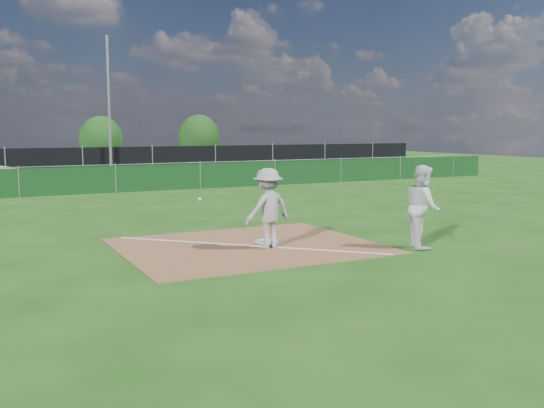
{
  "coord_description": "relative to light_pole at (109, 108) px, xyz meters",
  "views": [
    {
      "loc": [
        -6.08,
        -12.12,
        2.83
      ],
      "look_at": [
        0.66,
        1.0,
        1.0
      ],
      "focal_mm": 40.0,
      "sensor_mm": 36.0,
      "label": 1
    }
  ],
  "objects": [
    {
      "name": "infield_dirt",
      "position": [
        -1.5,
        -21.7,
        -3.99
      ],
      "size": [
        6.0,
        5.0,
        0.02
      ],
      "primitive_type": "cube",
      "color": "brown",
      "rests_on": "ground"
    },
    {
      "name": "parking_lot",
      "position": [
        -1.5,
        5.3,
        -4.0
      ],
      "size": [
        46.0,
        9.0,
        0.01
      ],
      "primitive_type": "cube",
      "color": "black",
      "rests_on": "ground"
    },
    {
      "name": "runner",
      "position": [
        2.15,
        -23.74,
        -3.0
      ],
      "size": [
        1.1,
        1.2,
        1.99
      ],
      "primitive_type": "imported",
      "rotation": [
        0.0,
        0.0,
        1.11
      ],
      "color": "white",
      "rests_on": "ground"
    },
    {
      "name": "tree_right",
      "position": [
        9.63,
        11.54,
        -1.95
      ],
      "size": [
        3.35,
        3.35,
        3.98
      ],
      "color": "#382316",
      "rests_on": "ground"
    },
    {
      "name": "black_fence",
      "position": [
        -1.5,
        0.3,
        -3.1
      ],
      "size": [
        46.0,
        0.04,
        1.8
      ],
      "primitive_type": "cube",
      "color": "black",
      "rests_on": "ground"
    },
    {
      "name": "play_at_first",
      "position": [
        -1.21,
        -22.2,
        -3.03
      ],
      "size": [
        2.52,
        0.93,
        1.9
      ],
      "color": "#AFAFB1",
      "rests_on": "infield_dirt"
    },
    {
      "name": "green_fence",
      "position": [
        -1.5,
        -7.7,
        -3.4
      ],
      "size": [
        44.0,
        0.05,
        1.2
      ],
      "primitive_type": "cube",
      "color": "#0E3414",
      "rests_on": "ground"
    },
    {
      "name": "first_base",
      "position": [
        -0.96,
        -21.61,
        -3.94
      ],
      "size": [
        0.47,
        0.47,
        0.08
      ],
      "primitive_type": "cube",
      "rotation": [
        0.0,
        0.0,
        0.19
      ],
      "color": "silver",
      "rests_on": "infield_dirt"
    },
    {
      "name": "light_pole",
      "position": [
        0.0,
        0.0,
        0.0
      ],
      "size": [
        0.16,
        0.16,
        8.0
      ],
      "primitive_type": "cylinder",
      "color": "slate",
      "rests_on": "ground"
    },
    {
      "name": "car_right",
      "position": [
        5.2,
        4.64,
        -3.33
      ],
      "size": [
        4.9,
        3.28,
        1.32
      ],
      "primitive_type": "imported",
      "rotation": [
        0.0,
        0.0,
        1.23
      ],
      "color": "black",
      "rests_on": "parking_lot"
    },
    {
      "name": "foul_line",
      "position": [
        -1.5,
        -21.7,
        -3.98
      ],
      "size": [
        5.01,
        5.01,
        0.01
      ],
      "primitive_type": "cube",
      "rotation": [
        0.0,
        0.0,
        0.79
      ],
      "color": "white",
      "rests_on": "infield_dirt"
    },
    {
      "name": "car_mid",
      "position": [
        -1.86,
        5.29,
        -3.27
      ],
      "size": [
        4.56,
        2.24,
        1.44
      ],
      "primitive_type": "imported",
      "rotation": [
        0.0,
        0.0,
        1.74
      ],
      "color": "black",
      "rests_on": "parking_lot"
    },
    {
      "name": "tree_mid",
      "position": [
        1.83,
        11.61,
        -2.04
      ],
      "size": [
        3.21,
        3.21,
        3.81
      ],
      "color": "#382316",
      "rests_on": "ground"
    },
    {
      "name": "ground",
      "position": [
        -1.5,
        -12.7,
        -4.0
      ],
      "size": [
        90.0,
        90.0,
        0.0
      ],
      "primitive_type": "plane",
      "color": "#1C4E10",
      "rests_on": "ground"
    }
  ]
}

